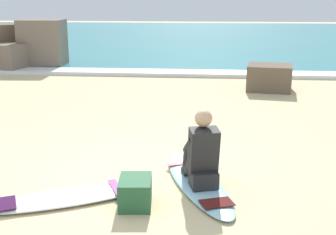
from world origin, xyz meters
name	(u,v)px	position (x,y,z in m)	size (l,w,h in m)	color
ground_plane	(125,174)	(0.00, 0.00, 0.00)	(80.00, 80.00, 0.00)	beige
sea	(192,36)	(0.00, 21.75, 0.05)	(80.00, 28.00, 0.10)	teal
breaking_foam	(174,73)	(0.00, 8.05, 0.06)	(80.00, 0.90, 0.11)	white
surfboard_main	(198,182)	(0.97, -0.26, 0.04)	(1.22, 2.18, 0.08)	#9ED1E5
surfer_seated	(202,155)	(1.02, -0.36, 0.44)	(0.50, 0.76, 0.95)	#232326
surfboard_spare_near	(66,197)	(-0.54, -0.84, 0.04)	(2.13, 1.40, 0.08)	white
rock_outcrop_distant	(15,48)	(-5.47, 9.15, 0.65)	(4.14, 3.23, 1.59)	brown
shoreline_rock	(269,77)	(2.62, 5.95, 0.32)	(1.09, 1.01, 0.65)	brown
beach_bag	(135,192)	(0.28, -0.89, 0.16)	(0.36, 0.48, 0.32)	#285B38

